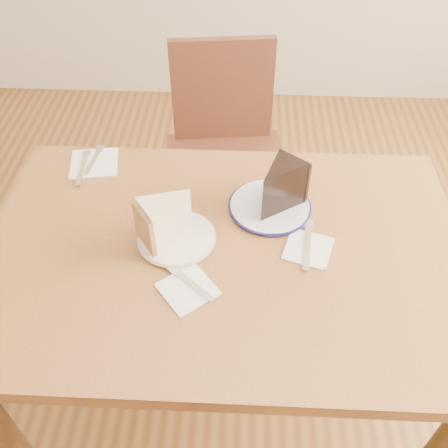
# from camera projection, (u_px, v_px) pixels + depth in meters

# --- Properties ---
(ground) EXTENTS (4.00, 4.00, 0.00)m
(ground) POSITION_uv_depth(u_px,v_px,m) (224.00, 390.00, 1.77)
(ground) COLOR #442912
(ground) RESTS_ON ground
(table) EXTENTS (1.20, 0.80, 0.75)m
(table) POSITION_uv_depth(u_px,v_px,m) (224.00, 274.00, 1.31)
(table) COLOR #4E2E15
(table) RESTS_ON ground
(chair_far) EXTENTS (0.50, 0.50, 0.90)m
(chair_far) POSITION_uv_depth(u_px,v_px,m) (225.00, 157.00, 1.90)
(chair_far) COLOR black
(chair_far) RESTS_ON ground
(plate_cream) EXTENTS (0.19, 0.19, 0.01)m
(plate_cream) POSITION_uv_depth(u_px,v_px,m) (177.00, 238.00, 1.25)
(plate_cream) COLOR white
(plate_cream) RESTS_ON table
(plate_navy) EXTENTS (0.21, 0.21, 0.01)m
(plate_navy) POSITION_uv_depth(u_px,v_px,m) (270.00, 206.00, 1.33)
(plate_navy) COLOR silver
(plate_navy) RESTS_ON table
(carrot_cake) EXTENTS (0.15, 0.14, 0.11)m
(carrot_cake) POSITION_uv_depth(u_px,v_px,m) (169.00, 219.00, 1.21)
(carrot_cake) COLOR beige
(carrot_cake) RESTS_ON plate_cream
(chocolate_cake) EXTENTS (0.15, 0.16, 0.12)m
(chocolate_cake) POSITION_uv_depth(u_px,v_px,m) (277.00, 190.00, 1.28)
(chocolate_cake) COLOR black
(chocolate_cake) RESTS_ON plate_navy
(napkin_cream) EXTENTS (0.16, 0.16, 0.00)m
(napkin_cream) POSITION_uv_depth(u_px,v_px,m) (188.00, 289.00, 1.15)
(napkin_cream) COLOR white
(napkin_cream) RESTS_ON table
(napkin_navy) EXTENTS (0.14, 0.14, 0.00)m
(napkin_navy) POSITION_uv_depth(u_px,v_px,m) (308.00, 248.00, 1.23)
(napkin_navy) COLOR white
(napkin_navy) RESTS_ON table
(napkin_spare) EXTENTS (0.16, 0.16, 0.00)m
(napkin_spare) POSITION_uv_depth(u_px,v_px,m) (94.00, 163.00, 1.47)
(napkin_spare) COLOR white
(napkin_spare) RESTS_ON table
(fork_cream) EXTENTS (0.11, 0.10, 0.00)m
(fork_cream) POSITION_uv_depth(u_px,v_px,m) (192.00, 284.00, 1.15)
(fork_cream) COLOR silver
(fork_cream) RESTS_ON napkin_cream
(knife_navy) EXTENTS (0.04, 0.17, 0.00)m
(knife_navy) POSITION_uv_depth(u_px,v_px,m) (307.00, 244.00, 1.24)
(knife_navy) COLOR silver
(knife_navy) RESTS_ON napkin_navy
(fork_spare) EXTENTS (0.03, 0.14, 0.00)m
(fork_spare) POSITION_uv_depth(u_px,v_px,m) (94.00, 160.00, 1.47)
(fork_spare) COLOR silver
(fork_spare) RESTS_ON napkin_spare
(knife_spare) EXTENTS (0.03, 0.16, 0.00)m
(knife_spare) POSITION_uv_depth(u_px,v_px,m) (83.00, 168.00, 1.45)
(knife_spare) COLOR silver
(knife_spare) RESTS_ON napkin_spare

